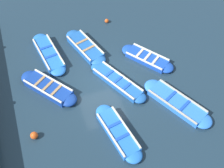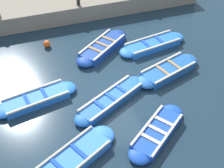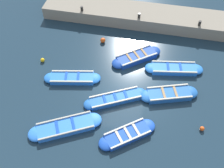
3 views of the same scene
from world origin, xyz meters
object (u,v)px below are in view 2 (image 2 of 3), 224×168
(boat_drifting, at_px, (111,100))
(buoy_yellow_far, at_px, (47,44))
(boat_end_of_row, at_px, (157,132))
(bollard_mid_north, at_px, (78,2))
(boat_near_quay, at_px, (152,45))
(boat_outer_right, at_px, (36,99))
(boat_broadside, at_px, (168,71))
(boat_tucked, at_px, (70,161))
(boat_mid_row, at_px, (102,47))

(boat_drifting, height_order, buoy_yellow_far, buoy_yellow_far)
(boat_end_of_row, xyz_separation_m, bollard_mid_north, (-9.09, -0.69, 0.96))
(boat_near_quay, bearing_deg, boat_outer_right, -71.52)
(bollard_mid_north, xyz_separation_m, buoy_yellow_far, (2.08, -2.23, -0.93))
(boat_broadside, relative_size, boat_near_quay, 0.94)
(boat_end_of_row, distance_m, bollard_mid_north, 9.16)
(boat_end_of_row, relative_size, bollard_mid_north, 8.98)
(boat_outer_right, bearing_deg, boat_tucked, 10.88)
(boat_mid_row, height_order, bollard_mid_north, bollard_mid_north)
(boat_broadside, relative_size, boat_outer_right, 0.99)
(boat_tucked, bearing_deg, boat_outer_right, -169.12)
(boat_tucked, distance_m, boat_broadside, 6.31)
(boat_tucked, xyz_separation_m, boat_near_quay, (-5.49, 5.54, 0.01))
(boat_mid_row, bearing_deg, bollard_mid_north, -173.92)
(boat_end_of_row, distance_m, boat_broadside, 3.70)
(boat_mid_row, relative_size, boat_drifting, 0.91)
(boat_outer_right, xyz_separation_m, buoy_yellow_far, (-3.80, 1.11, 0.03))
(boat_broadside, bearing_deg, boat_mid_row, -138.98)
(buoy_yellow_far, bearing_deg, boat_end_of_row, 22.67)
(boat_broadside, bearing_deg, buoy_yellow_far, -128.32)
(boat_end_of_row, xyz_separation_m, boat_mid_row, (-5.80, -0.34, 0.04))
(boat_end_of_row, height_order, boat_drifting, boat_drifting)
(boat_end_of_row, bearing_deg, boat_drifting, -153.56)
(boat_broadside, height_order, bollard_mid_north, bollard_mid_north)
(boat_tucked, xyz_separation_m, boat_outer_right, (-3.41, -0.66, 0.00))
(boat_mid_row, xyz_separation_m, bollard_mid_north, (-3.29, -0.35, 0.92))
(boat_mid_row, distance_m, boat_near_quay, 2.56)
(boat_tucked, distance_m, buoy_yellow_far, 7.23)
(boat_broadside, bearing_deg, bollard_mid_north, -155.82)
(boat_tucked, distance_m, boat_outer_right, 3.48)
(boat_near_quay, relative_size, bollard_mid_north, 10.94)
(boat_outer_right, height_order, boat_near_quay, boat_near_quay)
(boat_broadside, distance_m, boat_outer_right, 6.02)
(boat_tucked, bearing_deg, buoy_yellow_far, 176.43)
(boat_broadside, relative_size, buoy_yellow_far, 10.03)
(bollard_mid_north, bearing_deg, boat_near_quay, 36.83)
(boat_end_of_row, distance_m, boat_outer_right, 5.14)
(boat_mid_row, xyz_separation_m, boat_drifting, (3.61, -0.74, -0.04))
(boat_tucked, height_order, boat_broadside, boat_broadside)
(boat_outer_right, height_order, boat_drifting, boat_outer_right)
(boat_end_of_row, relative_size, boat_broadside, 0.87)
(boat_drifting, xyz_separation_m, boat_near_quay, (-3.09, 3.25, 0.01))
(boat_end_of_row, xyz_separation_m, boat_broadside, (-3.12, 1.99, 0.03))
(boat_mid_row, distance_m, boat_drifting, 3.69)
(boat_end_of_row, bearing_deg, boat_near_quay, 157.64)
(boat_end_of_row, height_order, boat_mid_row, boat_mid_row)
(boat_outer_right, bearing_deg, boat_broadside, 89.26)
(boat_drifting, bearing_deg, boat_end_of_row, 26.44)
(buoy_yellow_far, bearing_deg, boat_mid_row, 64.98)
(boat_outer_right, relative_size, boat_drifting, 0.98)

